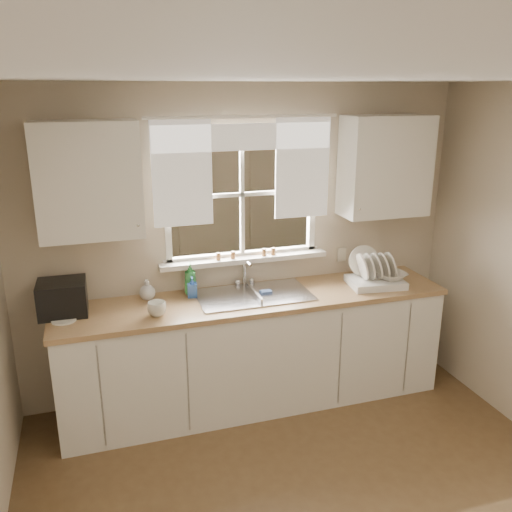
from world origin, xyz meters
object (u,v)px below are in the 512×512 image
object	(u,v)px
cup	(157,309)
black_appliance	(63,298)
dish_rack	(375,276)
soap_bottle_a	(190,279)

from	to	relation	value
cup	black_appliance	distance (m)	0.68
dish_rack	cup	xyz separation A→B (m)	(-1.78, -0.09, -0.03)
soap_bottle_a	black_appliance	distance (m)	0.95
black_appliance	soap_bottle_a	bearing A→B (deg)	7.94
dish_rack	black_appliance	size ratio (longest dim) A/B	1.40
black_appliance	dish_rack	bearing A→B (deg)	-2.06
soap_bottle_a	black_appliance	size ratio (longest dim) A/B	0.77
cup	black_appliance	world-z (taller)	black_appliance
soap_bottle_a	cup	distance (m)	0.47
cup	black_appliance	bearing A→B (deg)	158.04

